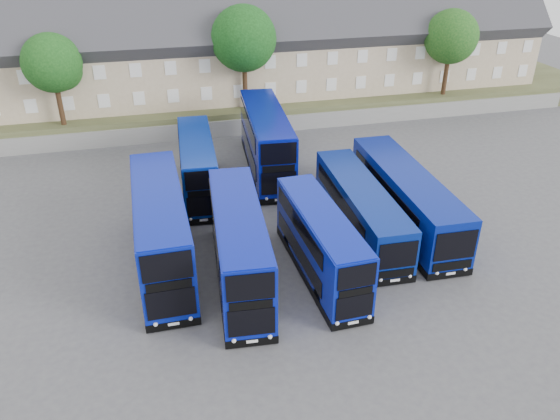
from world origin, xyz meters
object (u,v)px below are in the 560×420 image
at_px(tree_west, 54,65).
at_px(dd_front_left, 161,231).
at_px(tree_mid, 245,41).
at_px(tree_east, 452,39).
at_px(tree_far, 469,20).
at_px(dd_front_mid, 239,247).
at_px(coach_east_a, 360,210).

bearing_deg(tree_west, dd_front_left, -71.68).
height_order(dd_front_left, tree_mid, tree_mid).
bearing_deg(tree_east, tree_west, -180.00).
bearing_deg(tree_east, tree_mid, 178.57).
relative_size(dd_front_left, tree_far, 1.36).
xyz_separation_m(tree_west, tree_mid, (16.00, 0.50, 1.02)).
bearing_deg(tree_far, dd_front_mid, -135.74).
bearing_deg(tree_far, coach_east_a, -130.16).
distance_m(dd_front_mid, tree_mid, 25.09).
xyz_separation_m(coach_east_a, tree_east, (16.84, 20.07, 5.80)).
bearing_deg(tree_west, dd_front_mid, -65.03).
distance_m(dd_front_left, tree_mid, 23.89).
height_order(tree_west, tree_mid, tree_mid).
relative_size(dd_front_left, tree_west, 1.54).
xyz_separation_m(tree_west, tree_east, (36.00, 0.00, 0.34)).
height_order(dd_front_mid, tree_mid, tree_mid).
bearing_deg(tree_far, tree_east, -130.60).
height_order(coach_east_a, tree_east, tree_east).
xyz_separation_m(dd_front_left, tree_mid, (9.11, 21.31, 5.77)).
height_order(dd_front_mid, tree_far, tree_far).
distance_m(dd_front_mid, tree_west, 26.21).
xyz_separation_m(tree_west, tree_far, (42.00, 7.00, 0.68)).
height_order(tree_east, tree_far, tree_far).
distance_m(dd_front_left, dd_front_mid, 4.71).
relative_size(dd_front_mid, tree_mid, 1.22).
height_order(coach_east_a, tree_west, tree_west).
bearing_deg(dd_front_mid, coach_east_a, 26.35).
distance_m(coach_east_a, tree_far, 35.94).
bearing_deg(tree_east, dd_front_mid, -137.12).
distance_m(coach_east_a, tree_west, 28.28).
distance_m(tree_mid, tree_east, 20.02).
bearing_deg(tree_far, dd_front_left, -141.61).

